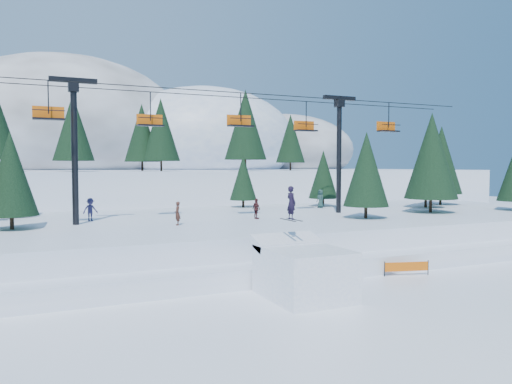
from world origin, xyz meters
name	(u,v)px	position (x,y,z in m)	size (l,w,h in m)	color
ground	(320,312)	(0.00, 0.00, 0.00)	(160.00, 160.00, 0.00)	white
mid_shelf	(198,235)	(0.00, 18.00, 1.25)	(70.00, 22.00, 2.50)	white
berm	(249,268)	(0.00, 8.00, 0.55)	(70.00, 6.00, 1.10)	white
mountain_ridge	(73,149)	(-5.09, 73.32, 9.65)	(119.00, 60.47, 26.46)	white
jump_kicker	(303,270)	(0.61, 2.61, 1.37)	(3.70, 5.05, 5.58)	white
chairlift	(215,132)	(1.42, 18.05, 9.32)	(46.00, 3.21, 10.28)	black
conifer_stand	(231,163)	(2.76, 17.94, 6.92)	(62.81, 16.91, 9.76)	black
distant_skiers	(160,209)	(-2.93, 18.24, 3.37)	(31.05, 9.40, 1.81)	#2E2440
banner_near	(407,267)	(8.80, 4.35, 0.54)	(2.76, 0.80, 0.90)	black
banner_far	(374,264)	(7.62, 5.95, 0.54)	(2.73, 0.90, 0.90)	black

